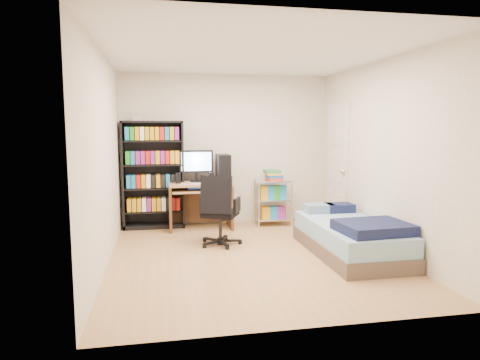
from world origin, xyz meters
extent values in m
cube|color=#A78353|center=(0.00, 0.00, -0.02)|extent=(3.50, 4.00, 0.04)
cube|color=silver|center=(0.00, 0.00, 2.52)|extent=(3.50, 4.00, 0.04)
cube|color=silver|center=(0.00, 2.02, 1.25)|extent=(3.50, 0.04, 2.50)
cube|color=silver|center=(0.00, -2.02, 1.25)|extent=(3.50, 0.04, 2.50)
cube|color=silver|center=(-1.77, 0.00, 1.25)|extent=(0.04, 4.00, 2.50)
cube|color=silver|center=(1.77, 0.00, 1.25)|extent=(0.04, 4.00, 2.50)
cube|color=black|center=(-1.22, 1.84, 0.86)|extent=(0.97, 0.32, 1.73)
cube|color=black|center=(-1.22, 1.84, 0.27)|extent=(0.91, 0.30, 0.02)
cube|color=#AF1D17|center=(-1.22, 1.83, 0.39)|extent=(0.84, 0.26, 0.21)
cube|color=black|center=(-1.22, 1.84, 0.65)|extent=(0.91, 0.30, 0.02)
cube|color=#1A74B7|center=(-1.22, 1.83, 0.77)|extent=(0.84, 0.26, 0.21)
cube|color=black|center=(-1.22, 1.84, 1.03)|extent=(0.91, 0.30, 0.02)
cube|color=#BD9416|center=(-1.22, 1.83, 1.15)|extent=(0.84, 0.26, 0.21)
cube|color=black|center=(-1.22, 1.84, 1.40)|extent=(0.91, 0.30, 0.02)
cube|color=#1D881F|center=(-1.22, 1.83, 1.53)|extent=(0.84, 0.26, 0.21)
cube|color=silver|center=(-1.44, 1.84, 1.76)|extent=(0.15, 0.14, 0.07)
cube|color=#A57A55|center=(-0.49, 1.62, 0.73)|extent=(1.00, 0.55, 0.04)
cube|color=#37271E|center=(-0.97, 1.62, 0.36)|extent=(0.04, 0.55, 0.71)
cube|color=#37271E|center=(-0.01, 1.62, 0.36)|extent=(0.04, 0.55, 0.71)
cube|color=#37271E|center=(-0.49, 1.88, 0.38)|extent=(0.96, 0.03, 0.65)
cube|color=#A57A55|center=(-0.49, 1.54, 0.63)|extent=(0.90, 0.45, 0.03)
cube|color=black|center=(-0.49, 1.52, 0.66)|extent=(0.44, 0.15, 0.03)
cube|color=black|center=(-0.54, 1.73, 1.08)|extent=(0.54, 0.05, 0.36)
cube|color=silver|center=(-0.54, 1.71, 1.08)|extent=(0.48, 0.01, 0.30)
cube|color=black|center=(-0.11, 1.67, 0.97)|extent=(0.20, 0.42, 0.44)
cube|color=black|center=(-0.84, 1.57, 0.84)|extent=(0.08, 0.08, 0.17)
cube|color=black|center=(-0.32, 1.52, 0.84)|extent=(0.08, 0.08, 0.17)
cylinder|color=black|center=(-0.30, 0.63, 0.25)|extent=(0.05, 0.05, 0.35)
cube|color=black|center=(-0.30, 0.63, 0.44)|extent=(0.58, 0.58, 0.07)
cube|color=black|center=(-0.39, 0.44, 0.73)|extent=(0.44, 0.30, 0.51)
cube|color=black|center=(-0.52, 0.72, 0.57)|extent=(0.15, 0.27, 0.20)
cube|color=black|center=(-0.09, 0.53, 0.57)|extent=(0.15, 0.27, 0.20)
cylinder|color=white|center=(0.45, 1.50, 0.38)|extent=(0.03, 0.03, 0.76)
cylinder|color=white|center=(1.00, 1.48, 0.38)|extent=(0.03, 0.03, 0.76)
cylinder|color=white|center=(0.47, 1.89, 0.38)|extent=(0.03, 0.03, 0.76)
cylinder|color=white|center=(1.02, 1.87, 0.38)|extent=(0.03, 0.03, 0.76)
cube|color=white|center=(0.73, 1.69, 0.11)|extent=(0.57, 0.41, 0.02)
cube|color=white|center=(0.73, 1.69, 0.43)|extent=(0.57, 0.41, 0.02)
cube|color=white|center=(0.73, 1.69, 0.75)|extent=(0.57, 0.41, 0.02)
cube|color=#B53119|center=(0.73, 1.69, 0.84)|extent=(0.25, 0.31, 0.17)
cube|color=brown|center=(1.27, -0.14, 0.09)|extent=(0.93, 1.85, 0.19)
cube|color=#83A9C3|center=(1.27, -0.14, 0.30)|extent=(0.89, 1.81, 0.22)
cube|color=#13193C|center=(1.31, -0.65, 0.46)|extent=(0.83, 0.70, 0.13)
cube|color=#8AA9C3|center=(1.13, 0.60, 0.47)|extent=(0.42, 0.28, 0.12)
cube|color=#13193C|center=(1.43, 0.58, 0.47)|extent=(0.39, 0.28, 0.12)
cube|color=#402714|center=(1.27, -0.18, 0.41)|extent=(0.26, 0.20, 0.01)
cube|color=silver|center=(1.73, 1.35, 1.00)|extent=(0.05, 0.80, 2.00)
sphere|color=silver|center=(1.67, 1.03, 0.95)|extent=(0.08, 0.08, 0.08)
camera|label=1|loc=(-1.12, -5.14, 1.62)|focal=32.00mm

